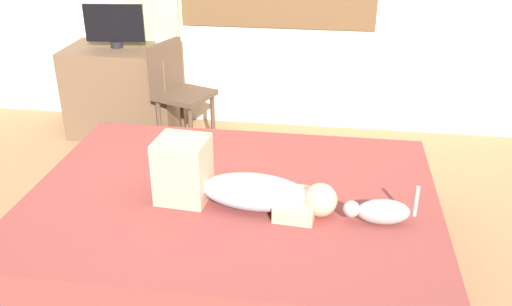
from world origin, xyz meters
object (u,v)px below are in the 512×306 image
(cup, at_px, (160,44))
(desk, at_px, (125,90))
(chair_by_desk, at_px, (177,88))
(person_lying, at_px, (236,185))
(tv_monitor, at_px, (114,25))
(bed, at_px, (233,227))
(cat, at_px, (379,211))

(cup, bearing_deg, desk, 179.40)
(desk, xyz_separation_m, cup, (0.34, -0.00, 0.42))
(chair_by_desk, bearing_deg, person_lying, -64.09)
(desk, height_order, tv_monitor, tv_monitor)
(tv_monitor, bearing_deg, person_lying, -53.77)
(desk, bearing_deg, cup, -0.60)
(bed, height_order, cat, cat)
(cat, height_order, desk, desk)
(person_lying, height_order, tv_monitor, tv_monitor)
(person_lying, xyz_separation_m, tv_monitor, (-1.31, 1.78, 0.37))
(desk, distance_m, chair_by_desk, 0.61)
(cat, distance_m, chair_by_desk, 2.18)
(desk, height_order, cup, cup)
(person_lying, bearing_deg, chair_by_desk, 115.91)
(person_lying, relative_size, cat, 2.63)
(cat, distance_m, cup, 2.51)
(person_lying, relative_size, cup, 10.32)
(bed, relative_size, person_lying, 2.40)
(person_lying, relative_size, desk, 1.05)
(desk, relative_size, chair_by_desk, 1.05)
(cat, height_order, chair_by_desk, chair_by_desk)
(person_lying, distance_m, cat, 0.73)
(desk, relative_size, cup, 9.86)
(tv_monitor, height_order, cup, tv_monitor)
(desk, distance_m, cup, 0.54)
(cat, relative_size, cup, 3.92)
(bed, relative_size, cat, 6.31)
(bed, relative_size, cup, 24.75)
(bed, bearing_deg, chair_by_desk, 116.35)
(bed, relative_size, tv_monitor, 4.70)
(cup, height_order, chair_by_desk, chair_by_desk)
(bed, xyz_separation_m, cup, (-0.90, 1.67, 0.57))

